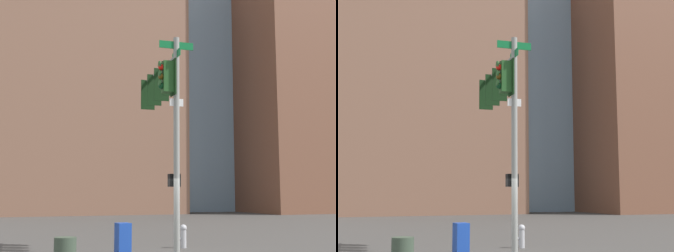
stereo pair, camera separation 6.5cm
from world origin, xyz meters
TOP-DOWN VIEW (x-y plane):
  - signal_pole_assembly at (-0.45, -1.42)m, footprint 1.17×4.66m
  - fire_hydrant at (-1.98, -3.26)m, footprint 0.34×0.26m
  - newspaper_box at (0.70, -2.14)m, footprint 0.46×0.58m
  - building_brick_midblock at (-31.46, -33.63)m, footprint 20.56×16.49m

SIDE VIEW (x-z plane):
  - fire_hydrant at x=-1.98m, z-range 0.04..0.91m
  - newspaper_box at x=0.70m, z-range 0.00..1.05m
  - signal_pole_assembly at x=-0.45m, z-range 1.76..8.78m
  - building_brick_midblock at x=-31.46m, z-range 0.00..32.23m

